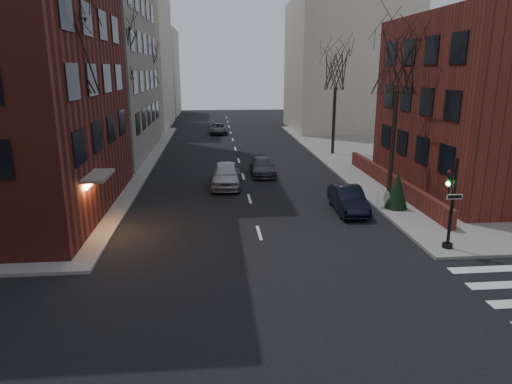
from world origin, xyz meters
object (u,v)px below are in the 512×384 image
car_lane_far (218,129)px  evergreen_shrub (397,190)px  parked_sedan (348,199)px  car_lane_gray (263,166)px  sandwich_board (383,199)px  tree_right_a (399,63)px  car_lane_silver (226,175)px  tree_left_b (118,51)px  tree_left_a (66,52)px  tree_right_b (336,70)px  tree_left_c (146,65)px  streetlamp_near (120,123)px  streetlamp_far (156,102)px  traffic_signal (450,209)px

car_lane_far → evergreen_shrub: bearing=-74.4°
parked_sedan → car_lane_gray: size_ratio=0.98×
parked_sedan → sandwich_board: parked_sedan is taller
tree_right_a → car_lane_far: size_ratio=2.16×
parked_sedan → car_lane_silver: car_lane_silver is taller
tree_left_b → tree_left_a: bearing=-90.0°
tree_right_a → tree_right_b: (0.00, 14.00, -0.44)m
tree_left_c → car_lane_gray: bearing=-56.4°
evergreen_shrub → tree_left_b: bearing=146.4°
tree_right_b → parked_sedan: size_ratio=2.17×
tree_right_a → car_lane_silver: (-10.14, 3.16, -7.20)m
evergreen_shrub → sandwich_board: bearing=159.4°
tree_left_b → streetlamp_near: tree_left_b is taller
sandwich_board → tree_left_b: bearing=130.8°
car_lane_silver → tree_left_a: bearing=-133.1°
tree_right_b → car_lane_far: bearing=124.7°
car_lane_far → tree_right_a: bearing=-71.4°
streetlamp_far → tree_right_a: bearing=-54.7°
streetlamp_near → sandwich_board: streetlamp_near is taller
car_lane_silver → tree_left_b: bearing=150.1°
tree_right_b → streetlamp_far: bearing=149.5°
streetlamp_near → car_lane_gray: (9.70, 2.48, -3.61)m
sandwich_board → tree_left_a: bearing=168.8°
tree_left_b → sandwich_board: (16.12, -10.89, -8.26)m
streetlamp_far → evergreen_shrub: size_ratio=3.03×
evergreen_shrub → car_lane_gray: bearing=124.1°
tree_right_b → tree_right_a: bearing=-90.0°
parked_sedan → car_lane_far: 32.72m
evergreen_shrub → tree_right_b: bearing=87.4°
streetlamp_near → car_lane_far: 26.11m
streetlamp_far → car_lane_silver: (6.86, -20.84, -3.41)m
car_lane_gray → evergreen_shrub: (6.51, -9.63, 0.56)m
traffic_signal → sandwich_board: (-0.61, 6.11, -1.26)m
tree_left_b → tree_left_c: 14.03m
parked_sedan → sandwich_board: (2.05, 0.12, -0.05)m
streetlamp_near → streetlamp_far: bearing=90.0°
traffic_signal → car_lane_gray: 16.82m
car_lane_far → tree_right_b: bearing=-56.4°
tree_right_b → parked_sedan: tree_right_b is taller
car_lane_silver → evergreen_shrub: (9.35, -6.31, 0.36)m
car_lane_gray → car_lane_far: car_lane_gray is taller
tree_left_b → evergreen_shrub: tree_left_b is taller
traffic_signal → parked_sedan: 6.67m
car_lane_gray → sandwich_board: 11.04m
tree_left_b → parked_sedan: tree_left_b is taller
tree_right_b → evergreen_shrub: bearing=-92.6°
traffic_signal → sandwich_board: size_ratio=4.01×
traffic_signal → streetlamp_near: streetlamp_near is taller
car_lane_silver → tree_left_c: bearing=114.7°
tree_right_b → parked_sedan: bearing=-101.7°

